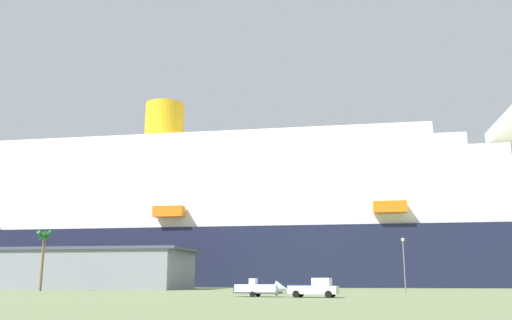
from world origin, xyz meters
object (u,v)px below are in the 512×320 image
object	(u,v)px
small_boat_on_trailer	(263,289)
parked_car_blue_suv	(298,286)
palm_tree	(44,241)
pickup_truck	(315,288)
cruise_ship	(283,225)
street_lamp	(404,257)

from	to	relation	value
small_boat_on_trailer	parked_car_blue_suv	xyz separation A→B (m)	(-0.64, 39.82, -0.13)
palm_tree	parked_car_blue_suv	world-z (taller)	palm_tree
pickup_truck	small_boat_on_trailer	xyz separation A→B (m)	(-6.35, 0.90, -0.08)
cruise_ship	small_boat_on_trailer	distance (m)	89.42
street_lamp	parked_car_blue_suv	xyz separation A→B (m)	(-18.72, 13.39, -4.69)
pickup_truck	parked_car_blue_suv	distance (m)	41.32
palm_tree	street_lamp	size ratio (longest dim) A/B	1.26
small_boat_on_trailer	palm_tree	distance (m)	51.77
street_lamp	cruise_ship	bearing A→B (deg)	115.12
cruise_ship	parked_car_blue_suv	xyz separation A→B (m)	(9.84, -47.52, -16.19)
street_lamp	pickup_truck	bearing A→B (deg)	-113.22
pickup_truck	small_boat_on_trailer	world-z (taller)	pickup_truck
small_boat_on_trailer	street_lamp	world-z (taller)	street_lamp
street_lamp	parked_car_blue_suv	world-z (taller)	street_lamp
small_boat_on_trailer	pickup_truck	bearing A→B (deg)	-8.11
cruise_ship	palm_tree	bearing A→B (deg)	-118.74
small_boat_on_trailer	parked_car_blue_suv	size ratio (longest dim) A/B	1.59
cruise_ship	street_lamp	size ratio (longest dim) A/B	33.34
small_boat_on_trailer	street_lamp	distance (m)	32.34
small_boat_on_trailer	palm_tree	size ratio (longest dim) A/B	0.67
cruise_ship	parked_car_blue_suv	distance (m)	51.16
street_lamp	small_boat_on_trailer	bearing A→B (deg)	-124.37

